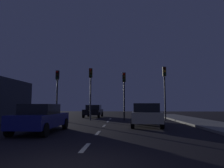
{
  "coord_description": "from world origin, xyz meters",
  "views": [
    {
      "loc": [
        1.24,
        -4.52,
        1.4
      ],
      "look_at": [
        0.38,
        13.75,
        3.29
      ],
      "focal_mm": 33.56,
      "sensor_mm": 36.0,
      "label": 1
    }
  ],
  "objects": [
    {
      "name": "car_stopped_ahead",
      "position": [
        2.89,
        10.07,
        0.78
      ],
      "size": [
        2.28,
        4.61,
        1.55
      ],
      "color": "beige",
      "rests_on": "ground_plane"
    },
    {
      "name": "car_oncoming_far",
      "position": [
        -2.22,
        20.91,
        0.76
      ],
      "size": [
        2.1,
        4.15,
        1.48
      ],
      "color": "black",
      "rests_on": "ground_plane"
    },
    {
      "name": "car_adjacent_lane",
      "position": [
        -2.99,
        6.36,
        0.76
      ],
      "size": [
        1.87,
        4.39,
        1.48
      ],
      "color": "navy",
      "rests_on": "ground_plane"
    },
    {
      "name": "traffic_signal_center_left",
      "position": [
        -1.79,
        15.52,
        3.51
      ],
      "size": [
        0.32,
        0.38,
        5.02
      ],
      "color": "#4C4C51",
      "rests_on": "ground_plane"
    },
    {
      "name": "ground_plane",
      "position": [
        0.0,
        7.0,
        0.0
      ],
      "size": [
        80.0,
        80.0,
        0.0
      ],
      "primitive_type": "plane",
      "color": "black"
    },
    {
      "name": "traffic_signal_center_right",
      "position": [
        1.46,
        15.52,
        3.22
      ],
      "size": [
        0.32,
        0.38,
        4.58
      ],
      "color": "black",
      "rests_on": "ground_plane"
    },
    {
      "name": "traffic_signal_far_right",
      "position": [
        5.33,
        15.52,
        3.57
      ],
      "size": [
        0.32,
        0.38,
        5.11
      ],
      "color": "#2D2D30",
      "rests_on": "ground_plane"
    },
    {
      "name": "traffic_signal_far_left",
      "position": [
        -5.08,
        15.52,
        3.39
      ],
      "size": [
        0.32,
        0.38,
        4.83
      ],
      "color": "black",
      "rests_on": "ground_plane"
    },
    {
      "name": "lane_stripe_second",
      "position": [
        0.0,
        2.6,
        0.0
      ],
      "size": [
        0.16,
        1.6,
        0.01
      ],
      "primitive_type": "cube",
      "color": "silver",
      "rests_on": "ground_plane"
    },
    {
      "name": "lane_stripe_sixth",
      "position": [
        0.0,
        17.8,
        0.0
      ],
      "size": [
        0.16,
        1.6,
        0.01
      ],
      "primitive_type": "cube",
      "color": "silver",
      "rests_on": "ground_plane"
    },
    {
      "name": "lane_stripe_fourth",
      "position": [
        0.0,
        10.2,
        0.0
      ],
      "size": [
        0.16,
        1.6,
        0.01
      ],
      "primitive_type": "cube",
      "color": "silver",
      "rests_on": "ground_plane"
    },
    {
      "name": "lane_stripe_fifth",
      "position": [
        0.0,
        14.0,
        0.0
      ],
      "size": [
        0.16,
        1.6,
        0.01
      ],
      "primitive_type": "cube",
      "color": "silver",
      "rests_on": "ground_plane"
    },
    {
      "name": "lane_stripe_third",
      "position": [
        0.0,
        6.4,
        0.0
      ],
      "size": [
        0.16,
        1.6,
        0.01
      ],
      "primitive_type": "cube",
      "color": "silver",
      "rests_on": "ground_plane"
    }
  ]
}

